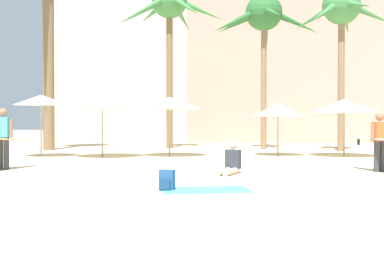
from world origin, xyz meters
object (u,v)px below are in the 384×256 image
cafe_umbrella_6 (102,103)px  person_far_right (381,139)px  palm_tree_right (263,19)px  cafe_umbrella_3 (344,106)px  beach_towel (206,190)px  person_mid_left (231,162)px  cafe_umbrella_5 (170,103)px  cafe_umbrella_1 (278,110)px  backpack (167,181)px  palm_tree_far_right (342,14)px  palm_tree_far_left (169,10)px  person_near_left (2,137)px  cafe_umbrella_4 (41,100)px

cafe_umbrella_6 → person_far_right: 10.25m
palm_tree_right → person_far_right: bearing=-79.6°
cafe_umbrella_3 → beach_towel: bearing=-119.7°
cafe_umbrella_3 → person_mid_left: 8.12m
cafe_umbrella_3 → cafe_umbrella_5: cafe_umbrella_5 is taller
person_mid_left → person_far_right: (4.13, 0.45, 0.60)m
cafe_umbrella_1 → cafe_umbrella_3: (2.52, -0.37, 0.13)m
beach_towel → backpack: (-0.79, -0.04, 0.19)m
palm_tree_far_right → person_mid_left: bearing=-120.0°
palm_tree_far_left → cafe_umbrella_5: 7.40m
palm_tree_far_left → person_far_right: size_ratio=3.05×
cafe_umbrella_1 → cafe_umbrella_3: 2.55m
palm_tree_far_right → cafe_umbrella_1: size_ratio=3.53×
backpack → person_far_right: (5.60, 3.67, 0.70)m
person_mid_left → palm_tree_far_right: bearing=172.8°
beach_towel → palm_tree_far_left: bearing=96.6°
cafe_umbrella_5 → person_near_left: bearing=-129.0°
cafe_umbrella_6 → backpack: size_ratio=6.36×
backpack → cafe_umbrella_1: bearing=174.2°
backpack → person_far_right: size_ratio=0.16×
palm_tree_right → person_near_left: bearing=-129.9°
cafe_umbrella_5 → cafe_umbrella_6: cafe_umbrella_6 is taller
cafe_umbrella_3 → person_near_left: cafe_umbrella_3 is taller
beach_towel → cafe_umbrella_5: bearing=98.2°
palm_tree_far_right → cafe_umbrella_6: 11.56m
cafe_umbrella_3 → beach_towel: (-5.44, -9.54, -1.96)m
backpack → person_mid_left: size_ratio=0.40×
palm_tree_right → cafe_umbrella_4: palm_tree_right is taller
palm_tree_right → cafe_umbrella_6: 9.64m
cafe_umbrella_3 → person_far_right: 6.04m
palm_tree_far_right → backpack: palm_tree_far_right is taller
palm_tree_far_left → backpack: (0.96, -15.13, -6.68)m
palm_tree_far_right → backpack: 15.76m
beach_towel → backpack: bearing=-176.9°
cafe_umbrella_1 → person_far_right: 6.63m
person_mid_left → person_far_right: person_far_right is taller
backpack → person_mid_left: 3.54m
cafe_umbrella_1 → cafe_umbrella_3: size_ratio=0.79×
palm_tree_far_right → cafe_umbrella_4: size_ratio=3.11×
palm_tree_far_left → cafe_umbrella_1: palm_tree_far_left is taller
palm_tree_right → cafe_umbrella_3: bearing=-61.7°
palm_tree_far_left → cafe_umbrella_1: 8.61m
palm_tree_right → cafe_umbrella_5: bearing=-130.9°
cafe_umbrella_1 → person_near_left: cafe_umbrella_1 is taller
palm_tree_right → cafe_umbrella_1: palm_tree_right is taller
cafe_umbrella_3 → cafe_umbrella_6: bearing=-176.1°
cafe_umbrella_5 → backpack: cafe_umbrella_5 is taller
cafe_umbrella_4 → person_far_right: (11.11, -5.47, -1.29)m
cafe_umbrella_6 → person_mid_left: (4.58, -5.73, -1.76)m
cafe_umbrella_1 → cafe_umbrella_5: cafe_umbrella_5 is taller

